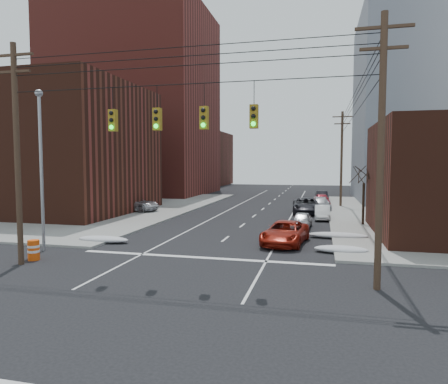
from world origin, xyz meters
The scene contains 28 objects.
ground centered at (0.00, 0.00, 0.00)m, with size 160.00×160.00×0.00m, color black.
sidewalk_nw centered at (-27.00, 27.00, 0.07)m, with size 40.00×40.00×0.15m, color gray.
building_brick_tall centered at (-24.00, 48.00, 15.00)m, with size 24.00×20.00×30.00m, color maroon.
building_brick_near centered at (-22.00, 22.00, 6.50)m, with size 20.00×16.00×13.00m, color #451F14.
building_brick_far centered at (-26.00, 74.00, 6.00)m, with size 22.00×18.00×12.00m, color #451F14.
building_office centered at (22.00, 44.00, 12.50)m, with size 22.00×20.00×25.00m, color gray.
building_glass centered at (24.00, 70.00, 11.00)m, with size 20.00×18.00×22.00m, color gray.
utility_pole_left centered at (-8.50, 3.00, 5.78)m, with size 2.20×0.28×11.00m.
utility_pole_right centered at (8.50, 3.00, 5.78)m, with size 2.20×0.28×11.00m.
utility_pole_far centered at (8.50, 34.00, 5.78)m, with size 2.20×0.28×11.00m.
traffic_signals centered at (0.10, 2.97, 7.17)m, with size 17.00×0.42×2.02m.
street_light centered at (-9.50, 6.00, 5.54)m, with size 0.44×0.44×9.32m.
bare_tree centered at (9.59, 20.00, 2.32)m, with size 2.09×2.20×4.93m.
snow_nw centered at (-7.40, 9.00, 0.21)m, with size 3.50×1.08×0.42m, color silver.
snow_ne centered at (7.40, 9.50, 0.21)m, with size 3.00×1.08×0.42m, color silver.
snow_east_far centered at (7.40, 14.00, 0.21)m, with size 4.00×1.08×0.42m, color silver.
red_pickup centered at (4.07, 11.27, 0.72)m, with size 2.39×5.19×1.44m, color maroon.
parked_car_a centered at (4.80, 17.75, 0.62)m, with size 1.47×3.66×1.25m, color #A3A2A7.
parked_car_b centered at (6.40, 23.12, 0.63)m, with size 1.32×3.80×1.25m, color silver.
parked_car_c centered at (4.80, 27.17, 0.79)m, with size 2.63×5.71×1.59m, color black.
parked_car_d centered at (6.31, 30.35, 0.67)m, with size 1.89×4.64×1.35m, color #A2A2A6.
parked_car_e centered at (6.40, 35.90, 0.70)m, with size 1.65×4.11×1.40m, color maroon.
parked_car_f centered at (6.40, 41.07, 0.68)m, with size 1.43×4.10×1.35m, color black.
lot_car_a centered at (-14.38, 21.49, 0.86)m, with size 1.50×4.30×1.42m, color silver.
lot_car_b centered at (-12.59, 23.93, 0.88)m, with size 2.41×5.23×1.45m, color #BABABF.
lot_car_c centered at (-17.81, 23.53, 0.81)m, with size 1.85×4.55×1.32m, color black.
lot_car_d centered at (-18.66, 29.49, 0.84)m, with size 1.62×4.02×1.37m, color #A5A5AA.
construction_barrel centered at (-8.50, 3.92, 0.55)m, with size 0.78×0.78×1.07m.
Camera 1 is at (6.19, -13.92, 5.14)m, focal length 32.00 mm.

